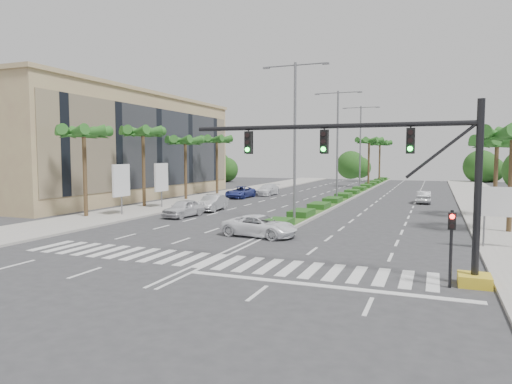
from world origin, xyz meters
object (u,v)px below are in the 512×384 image
car_right (423,197)px  car_parked_a (184,208)px  car_parked_b (212,203)px  car_parked_d (268,190)px  car_parked_c (240,192)px  car_crossing (260,226)px

car_right → car_parked_a: bearing=44.2°
car_parked_b → car_parked_d: (-0.97, 17.51, -0.03)m
car_parked_b → car_parked_c: 12.95m
car_parked_b → car_right: bearing=33.0°
car_parked_a → car_crossing: 11.11m
car_parked_a → car_parked_b: car_parked_b is taller
car_parked_d → car_right: 19.21m
car_parked_a → car_right: car_parked_a is taller
car_parked_c → car_parked_a: bearing=-81.7°
car_parked_a → car_crossing: (9.18, -6.26, -0.05)m
car_parked_a → car_right: bearing=52.3°
car_parked_d → car_parked_b: bearing=-85.2°
car_parked_c → car_crossing: size_ratio=1.04×
car_parked_c → car_right: 20.71m
car_parked_d → car_right: car_parked_d is taller
car_parked_b → car_crossing: 14.18m
car_parked_d → car_crossing: 30.19m
car_parked_d → car_right: size_ratio=1.20×
car_parked_c → car_parked_d: 5.14m
car_parked_a → car_crossing: bearing=-28.2°
car_parked_a → car_parked_b: size_ratio=0.96×
car_parked_d → car_crossing: (9.91, -28.52, -0.03)m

